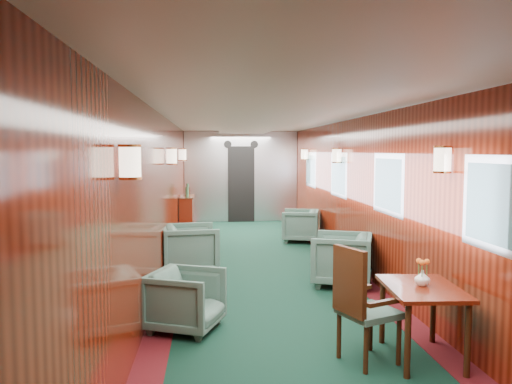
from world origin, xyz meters
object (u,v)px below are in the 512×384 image
side_chair (360,301)px  armchair_right_near (342,259)px  armchair_right_far (300,226)px  credenza (187,215)px  armchair_left_far (190,249)px  armchair_left_near (186,300)px  dining_table (422,298)px

side_chair → armchair_right_near: 2.62m
armchair_right_near → armchair_right_far: 3.37m
credenza → armchair_right_near: size_ratio=1.42×
credenza → armchair_left_far: credenza is taller
armchair_right_far → side_chair: bearing=8.7°
armchair_left_near → armchair_left_far: armchair_left_far is taller
armchair_left_far → armchair_right_near: bearing=-119.7°
dining_table → side_chair: size_ratio=0.89×
side_chair → armchair_left_far: (-1.62, 3.42, -0.19)m
side_chair → armchair_right_near: size_ratio=1.30×
side_chair → armchair_right_near: bearing=55.9°
dining_table → armchair_right_near: (-0.07, 2.51, -0.19)m
armchair_left_near → side_chair: bearing=-100.6°
armchair_right_near → armchair_right_far: size_ratio=1.10×
dining_table → armchair_left_near: bearing=160.7°
armchair_left_far → armchair_right_near: armchair_left_far is taller
side_chair → armchair_left_near: bearing=125.3°
credenza → armchair_left_near: size_ratio=1.64×
armchair_right_far → dining_table: bearing=14.3°
armchair_left_near → armchair_right_near: (2.09, 1.58, 0.05)m
credenza → armchair_right_far: bearing=-23.7°
dining_table → armchair_left_near: size_ratio=1.34×
dining_table → side_chair: side_chair is taller
armchair_left_far → armchair_right_far: size_ratio=1.13×
dining_table → credenza: credenza is taller
side_chair → armchair_right_far: side_chair is taller
armchair_right_near → armchair_left_near: bearing=-33.3°
dining_table → armchair_right_near: bearing=95.7°
dining_table → side_chair: (-0.59, -0.05, 0.01)m
armchair_right_far → credenza: bearing=-99.8°
armchair_right_far → armchair_left_far: bearing=-26.8°
credenza → armchair_right_near: 5.01m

